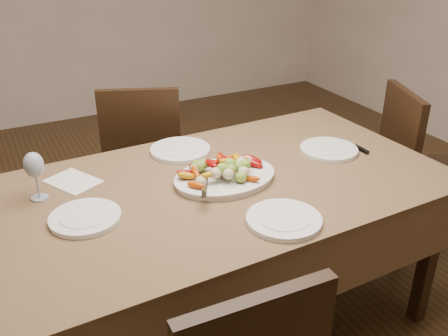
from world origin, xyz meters
TOP-DOWN VIEW (x-y plane):
  - floor at (0.00, 0.00)m, footprint 6.00×6.00m
  - dining_table at (-0.20, -0.10)m, footprint 1.87×1.09m
  - chair_far at (-0.23, 0.84)m, footprint 0.55×0.55m
  - chair_right at (1.07, -0.06)m, footprint 0.55×0.55m
  - serving_platter at (-0.20, -0.10)m, footprint 0.43×0.32m
  - roasted_vegetables at (-0.20, -0.10)m, footprint 0.35×0.24m
  - serving_spoon at (-0.26, -0.14)m, footprint 0.28×0.18m
  - plate_left at (-0.77, -0.14)m, footprint 0.25×0.25m
  - plate_right at (0.36, -0.06)m, footprint 0.26×0.26m
  - plate_far at (-0.25, 0.25)m, footprint 0.28×0.28m
  - plate_near at (-0.15, -0.47)m, footprint 0.27×0.27m
  - wine_glass at (-0.89, 0.10)m, footprint 0.08×0.08m
  - menu_card at (-0.75, 0.18)m, footprint 0.23×0.26m
  - table_knife at (0.50, -0.08)m, footprint 0.02×0.20m

SIDE VIEW (x-z plane):
  - floor at x=0.00m, z-range 0.00..0.00m
  - dining_table at x=-0.20m, z-range 0.00..0.76m
  - chair_far at x=-0.23m, z-range 0.00..0.95m
  - chair_right at x=1.07m, z-range 0.00..0.95m
  - menu_card at x=-0.75m, z-range 0.76..0.76m
  - table_knife at x=0.50m, z-range 0.76..0.77m
  - plate_left at x=-0.77m, z-range 0.76..0.78m
  - plate_right at x=0.36m, z-range 0.76..0.78m
  - plate_far at x=-0.25m, z-range 0.76..0.78m
  - plate_near at x=-0.15m, z-range 0.76..0.78m
  - serving_platter at x=-0.20m, z-range 0.76..0.78m
  - serving_spoon at x=-0.26m, z-range 0.79..0.82m
  - roasted_vegetables at x=-0.20m, z-range 0.78..0.87m
  - wine_glass at x=-0.89m, z-range 0.76..0.96m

